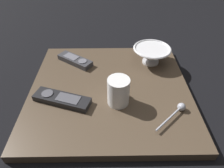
{
  "coord_description": "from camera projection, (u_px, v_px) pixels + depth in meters",
  "views": [
    {
      "loc": [
        -0.55,
        0.0,
        0.51
      ],
      "look_at": [
        -0.01,
        -0.01,
        0.05
      ],
      "focal_mm": 32.08,
      "sensor_mm": 36.0,
      "label": 1
    }
  ],
  "objects": [
    {
      "name": "coffee_mug",
      "position": [
        119.0,
        91.0,
        0.64
      ],
      "size": [
        0.1,
        0.07,
        0.09
      ],
      "color": "white",
      "rests_on": "table"
    },
    {
      "name": "ground_plane",
      "position": [
        111.0,
        93.0,
        0.74
      ],
      "size": [
        6.0,
        6.0,
        0.0
      ],
      "primitive_type": "plane",
      "color": "black"
    },
    {
      "name": "teaspoon",
      "position": [
        180.0,
        109.0,
        0.62
      ],
      "size": [
        0.1,
        0.11,
        0.03
      ],
      "color": "#A3A5B2",
      "rests_on": "table"
    },
    {
      "name": "tv_remote_far",
      "position": [
        63.0,
        99.0,
        0.66
      ],
      "size": [
        0.11,
        0.2,
        0.02
      ],
      "color": "black",
      "rests_on": "table"
    },
    {
      "name": "cereal_bowl",
      "position": [
        152.0,
        54.0,
        0.82
      ],
      "size": [
        0.15,
        0.15,
        0.07
      ],
      "color": "silver",
      "rests_on": "table"
    },
    {
      "name": "table",
      "position": [
        111.0,
        90.0,
        0.73
      ],
      "size": [
        0.54,
        0.57,
        0.03
      ],
      "color": "#4C3D2D",
      "rests_on": "ground"
    },
    {
      "name": "tv_remote_near",
      "position": [
        76.0,
        60.0,
        0.84
      ],
      "size": [
        0.13,
        0.16,
        0.02
      ],
      "color": "#38383D",
      "rests_on": "table"
    }
  ]
}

